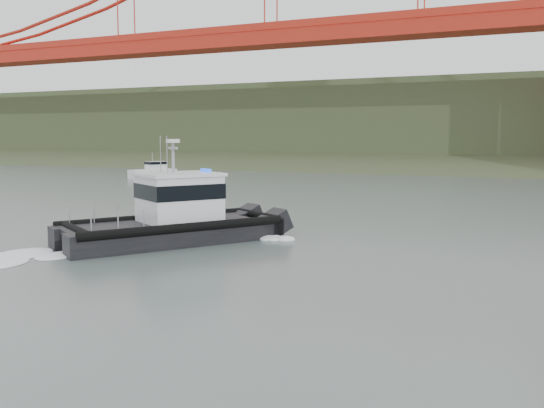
# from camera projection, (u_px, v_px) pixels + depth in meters

# --- Properties ---
(ground) EXTENTS (400.00, 400.00, 0.00)m
(ground) POSITION_uv_depth(u_px,v_px,m) (167.00, 281.00, 24.31)
(ground) COLOR slate
(ground) RESTS_ON ground
(headlands) EXTENTS (500.00, 105.36, 27.12)m
(headlands) POSITION_uv_depth(u_px,v_px,m) (485.00, 131.00, 136.88)
(headlands) COLOR #394D2C
(headlands) RESTS_ON ground
(patrol_boat) EXTENTS (10.13, 12.51, 5.84)m
(patrol_boat) POSITION_uv_depth(u_px,v_px,m) (174.00, 216.00, 33.23)
(patrol_boat) COLOR black
(patrol_boat) RESTS_ON ground
(motorboat) EXTENTS (4.80, 6.95, 3.65)m
(motorboat) POSITION_uv_depth(u_px,v_px,m) (154.00, 171.00, 85.36)
(motorboat) COLOR white
(motorboat) RESTS_ON ground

